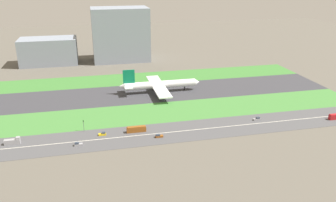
{
  "coord_description": "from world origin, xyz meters",
  "views": [
    {
      "loc": [
        -47.74,
        -252.0,
        89.29
      ],
      "look_at": [
        1.65,
        -36.5,
        6.0
      ],
      "focal_mm": 36.54,
      "sensor_mm": 36.0,
      "label": 1
    }
  ],
  "objects_px": {
    "car_0": "(159,136)",
    "hangar_building": "(121,34)",
    "airliner": "(159,85)",
    "fuel_tank_west": "(121,44)",
    "truck_0": "(13,141)",
    "car_1": "(103,134)",
    "car_2": "(257,119)",
    "car_3": "(78,144)",
    "terminal_building": "(49,51)",
    "bus_0": "(136,129)",
    "traffic_light": "(84,125)"
  },
  "relations": [
    {
      "from": "hangar_building",
      "to": "fuel_tank_west",
      "type": "distance_m",
      "value": 49.23
    },
    {
      "from": "car_1",
      "to": "car_2",
      "type": "bearing_deg",
      "value": 0.0
    },
    {
      "from": "traffic_light",
      "to": "hangar_building",
      "type": "bearing_deg",
      "value": 77.1
    },
    {
      "from": "bus_0",
      "to": "car_3",
      "type": "bearing_deg",
      "value": -163.45
    },
    {
      "from": "airliner",
      "to": "car_1",
      "type": "relative_size",
      "value": 14.77
    },
    {
      "from": "car_2",
      "to": "hangar_building",
      "type": "distance_m",
      "value": 196.44
    },
    {
      "from": "car_0",
      "to": "bus_0",
      "type": "relative_size",
      "value": 0.38
    },
    {
      "from": "hangar_building",
      "to": "traffic_light",
      "type": "bearing_deg",
      "value": -102.9
    },
    {
      "from": "bus_0",
      "to": "hangar_building",
      "type": "xyz_separation_m",
      "value": [
        9.4,
        182.0,
        25.95
      ]
    },
    {
      "from": "fuel_tank_west",
      "to": "bus_0",
      "type": "bearing_deg",
      "value": -93.38
    },
    {
      "from": "traffic_light",
      "to": "airliner",
      "type": "bearing_deg",
      "value": 46.04
    },
    {
      "from": "airliner",
      "to": "traffic_light",
      "type": "xyz_separation_m",
      "value": [
        -57.87,
        -60.01,
        -1.94
      ]
    },
    {
      "from": "airliner",
      "to": "truck_0",
      "type": "height_order",
      "value": "airliner"
    },
    {
      "from": "car_1",
      "to": "traffic_light",
      "type": "distance_m",
      "value": 13.7
    },
    {
      "from": "car_2",
      "to": "truck_0",
      "type": "bearing_deg",
      "value": -180.0
    },
    {
      "from": "car_0",
      "to": "fuel_tank_west",
      "type": "distance_m",
      "value": 237.12
    },
    {
      "from": "car_1",
      "to": "truck_0",
      "type": "xyz_separation_m",
      "value": [
        -49.08,
        -0.0,
        0.75
      ]
    },
    {
      "from": "bus_0",
      "to": "terminal_building",
      "type": "height_order",
      "value": "terminal_building"
    },
    {
      "from": "airliner",
      "to": "car_3",
      "type": "bearing_deg",
      "value": -128.06
    },
    {
      "from": "car_0",
      "to": "hangar_building",
      "type": "xyz_separation_m",
      "value": [
        -2.35,
        192.0,
        26.85
      ]
    },
    {
      "from": "airliner",
      "to": "traffic_light",
      "type": "distance_m",
      "value": 83.38
    },
    {
      "from": "airliner",
      "to": "hangar_building",
      "type": "xyz_separation_m",
      "value": [
        -18.02,
        114.0,
        21.54
      ]
    },
    {
      "from": "car_0",
      "to": "car_2",
      "type": "distance_m",
      "value": 67.29
    },
    {
      "from": "car_1",
      "to": "bus_0",
      "type": "distance_m",
      "value": 19.86
    },
    {
      "from": "car_3",
      "to": "fuel_tank_west",
      "type": "relative_size",
      "value": 0.17
    },
    {
      "from": "airliner",
      "to": "fuel_tank_west",
      "type": "height_order",
      "value": "airliner"
    },
    {
      "from": "airliner",
      "to": "car_0",
      "type": "bearing_deg",
      "value": -101.36
    },
    {
      "from": "airliner",
      "to": "car_0",
      "type": "height_order",
      "value": "airliner"
    },
    {
      "from": "terminal_building",
      "to": "traffic_light",
      "type": "bearing_deg",
      "value": -78.76
    },
    {
      "from": "terminal_building",
      "to": "airliner",
      "type": "bearing_deg",
      "value": -50.96
    },
    {
      "from": "fuel_tank_west",
      "to": "car_0",
      "type": "bearing_deg",
      "value": -90.4
    },
    {
      "from": "car_0",
      "to": "hangar_building",
      "type": "distance_m",
      "value": 193.88
    },
    {
      "from": "truck_0",
      "to": "car_2",
      "type": "distance_m",
      "value": 147.21
    },
    {
      "from": "car_2",
      "to": "car_3",
      "type": "bearing_deg",
      "value": -174.9
    },
    {
      "from": "traffic_light",
      "to": "hangar_building",
      "type": "relative_size",
      "value": 0.12
    },
    {
      "from": "fuel_tank_west",
      "to": "terminal_building",
      "type": "bearing_deg",
      "value": -150.15
    },
    {
      "from": "car_2",
      "to": "terminal_building",
      "type": "height_order",
      "value": "terminal_building"
    },
    {
      "from": "airliner",
      "to": "hangar_building",
      "type": "distance_m",
      "value": 117.41
    },
    {
      "from": "car_1",
      "to": "car_2",
      "type": "relative_size",
      "value": 1.0
    },
    {
      "from": "car_1",
      "to": "terminal_building",
      "type": "bearing_deg",
      "value": 103.95
    },
    {
      "from": "car_2",
      "to": "fuel_tank_west",
      "type": "relative_size",
      "value": 0.17
    },
    {
      "from": "car_1",
      "to": "traffic_light",
      "type": "height_order",
      "value": "traffic_light"
    },
    {
      "from": "car_0",
      "to": "hangar_building",
      "type": "height_order",
      "value": "hangar_building"
    },
    {
      "from": "car_1",
      "to": "truck_0",
      "type": "distance_m",
      "value": 49.09
    },
    {
      "from": "airliner",
      "to": "car_3",
      "type": "xyz_separation_m",
      "value": [
        -61.08,
        -78.0,
        -5.31
      ]
    },
    {
      "from": "car_1",
      "to": "terminal_building",
      "type": "relative_size",
      "value": 0.08
    },
    {
      "from": "car_2",
      "to": "hangar_building",
      "type": "height_order",
      "value": "hangar_building"
    },
    {
      "from": "terminal_building",
      "to": "hangar_building",
      "type": "height_order",
      "value": "hangar_building"
    },
    {
      "from": "hangar_building",
      "to": "airliner",
      "type": "bearing_deg",
      "value": -81.02
    },
    {
      "from": "bus_0",
      "to": "terminal_building",
      "type": "distance_m",
      "value": 193.61
    }
  ]
}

